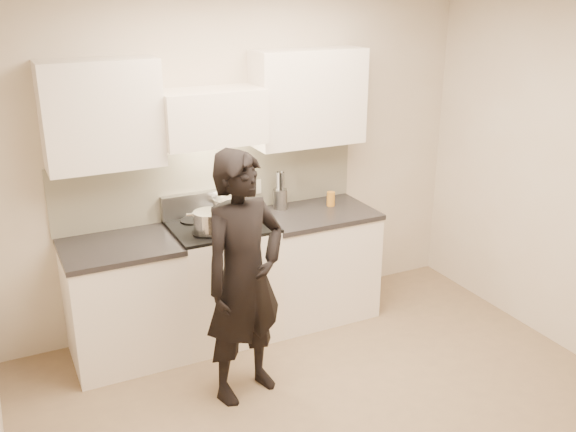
{
  "coord_description": "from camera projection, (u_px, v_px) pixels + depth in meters",
  "views": [
    {
      "loc": [
        -1.85,
        -2.92,
        2.68
      ],
      "look_at": [
        0.09,
        1.05,
        1.07
      ],
      "focal_mm": 40.0,
      "sensor_mm": 36.0,
      "label": 1
    }
  ],
  "objects": [
    {
      "name": "ground_plane",
      "position": [
        347.0,
        423.0,
        4.14
      ],
      "size": [
        4.0,
        4.0,
        0.0
      ],
      "primitive_type": "plane",
      "color": "#836B4D"
    },
    {
      "name": "room_shell",
      "position": [
        315.0,
        172.0,
        3.89
      ],
      "size": [
        4.04,
        3.54,
        2.7
      ],
      "color": "beige",
      "rests_on": "ground"
    },
    {
      "name": "person",
      "position": [
        244.0,
        278.0,
        4.19
      ],
      "size": [
        0.72,
        0.58,
        1.72
      ],
      "primitive_type": "imported",
      "rotation": [
        0.0,
        0.0,
        0.29
      ],
      "color": "black",
      "rests_on": "ground"
    },
    {
      "name": "utensil_crock",
      "position": [
        280.0,
        197.0,
        5.28
      ],
      "size": [
        0.12,
        0.12,
        0.31
      ],
      "color": "#9D9D9D",
      "rests_on": "counter_right"
    },
    {
      "name": "wok",
      "position": [
        234.0,
        202.0,
        5.05
      ],
      "size": [
        0.35,
        0.44,
        0.28
      ],
      "color": "#B8B8B8",
      "rests_on": "stove"
    },
    {
      "name": "counter_right",
      "position": [
        315.0,
        262.0,
        5.41
      ],
      "size": [
        0.92,
        0.67,
        0.92
      ],
      "color": "white",
      "rests_on": "ground"
    },
    {
      "name": "stove",
      "position": [
        223.0,
        280.0,
        5.06
      ],
      "size": [
        0.76,
        0.65,
        0.96
      ],
      "color": "white",
      "rests_on": "ground"
    },
    {
      "name": "counter_left",
      "position": [
        124.0,
        301.0,
        4.74
      ],
      "size": [
        0.82,
        0.67,
        0.92
      ],
      "color": "white",
      "rests_on": "ground"
    },
    {
      "name": "oil_glass",
      "position": [
        331.0,
        199.0,
        5.36
      ],
      "size": [
        0.07,
        0.07,
        0.12
      ],
      "color": "#C27B22",
      "rests_on": "counter_right"
    },
    {
      "name": "spice_jar",
      "position": [
        281.0,
        203.0,
        5.3
      ],
      "size": [
        0.04,
        0.04,
        0.09
      ],
      "color": "#D15214",
      "rests_on": "counter_right"
    },
    {
      "name": "stock_pot",
      "position": [
        209.0,
        222.0,
        4.69
      ],
      "size": [
        0.31,
        0.3,
        0.15
      ],
      "color": "#B8B8B8",
      "rests_on": "stove"
    }
  ]
}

